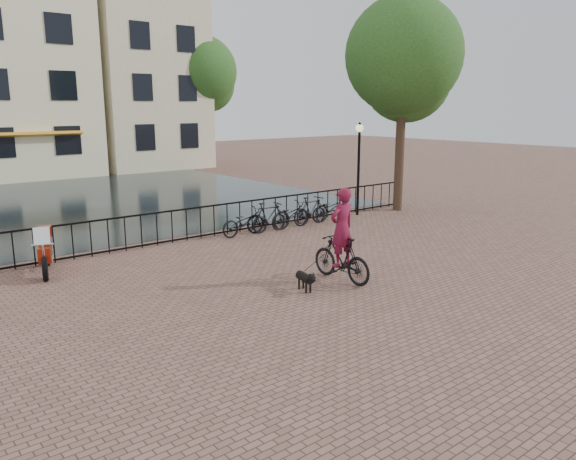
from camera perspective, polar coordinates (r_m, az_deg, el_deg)
ground at (r=11.75m, az=9.37°, el=-8.20°), size 100.00×100.00×0.00m
canal_water at (r=26.21m, az=-20.17°, el=2.71°), size 20.00×20.00×0.00m
railing at (r=17.71m, az=-10.27°, el=0.53°), size 20.00×0.05×1.02m
canal_house_mid at (r=38.28m, az=-26.64°, el=13.92°), size 8.00×9.50×11.80m
canal_house_right at (r=40.91m, az=-15.39°, el=15.65°), size 7.00×9.00×13.30m
tree_near_right at (r=22.82m, az=11.68°, el=16.94°), size 4.48×4.48×8.24m
tree_far_right at (r=39.85m, az=-8.76°, el=15.61°), size 4.76×4.76×8.76m
lamp_post at (r=21.52m, az=7.22°, el=7.78°), size 0.30×0.30×3.45m
cyclist at (r=13.38m, az=5.48°, el=-1.05°), size 0.83×1.93×2.63m
dog at (r=12.79m, az=1.71°, el=-5.12°), size 0.39×0.77×0.50m
motorcycle at (r=15.31m, az=-23.49°, el=-1.53°), size 1.02×1.96×1.36m
parked_bike_0 at (r=18.15m, az=-4.37°, el=0.81°), size 1.73×0.64×0.90m
parked_bike_1 at (r=18.68m, az=-1.98°, el=1.34°), size 1.71×0.66×1.00m
parked_bike_2 at (r=19.27m, az=0.27°, el=1.54°), size 1.75×0.69×0.90m
parked_bike_3 at (r=19.87m, az=2.39°, el=2.01°), size 1.68×0.52×1.00m
parked_bike_4 at (r=20.51m, az=4.38°, el=2.18°), size 1.75×0.71×0.90m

